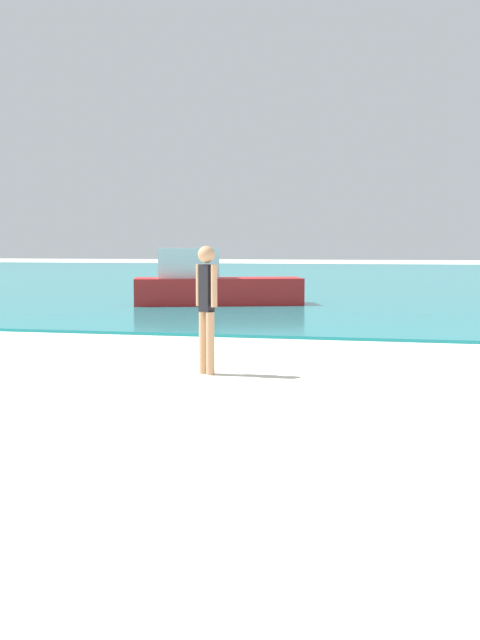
% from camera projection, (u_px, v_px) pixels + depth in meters
% --- Properties ---
extents(water, '(160.00, 60.00, 0.06)m').
position_uv_depth(water, '(404.00, 277.00, 43.09)').
color(water, teal).
rests_on(water, ground).
extents(person_distant, '(0.33, 0.25, 1.67)m').
position_uv_depth(person_distant, '(207.00, 302.00, 10.29)').
color(person_distant, tan).
rests_on(person_distant, ground).
extents(boat_near, '(4.81, 2.87, 1.56)m').
position_uv_depth(boat_near, '(211.00, 285.00, 21.98)').
color(boat_near, red).
rests_on(boat_near, water).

